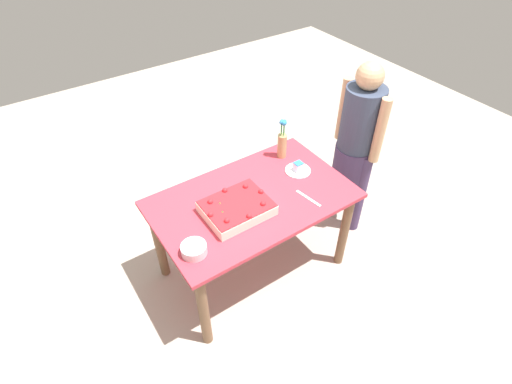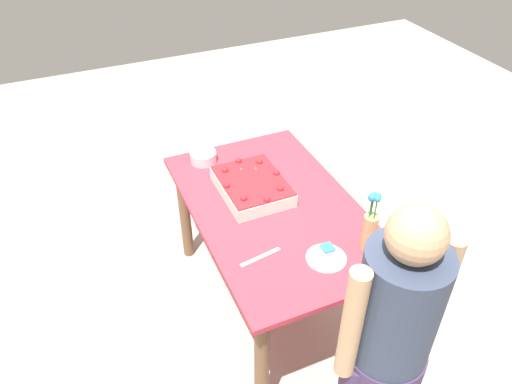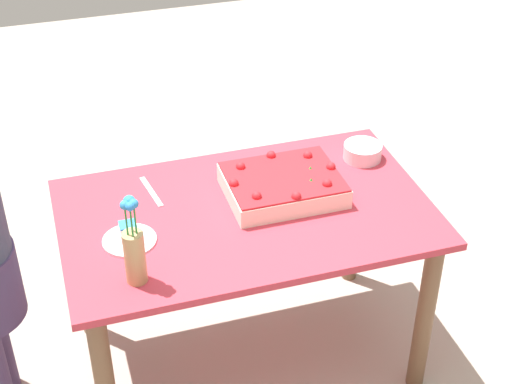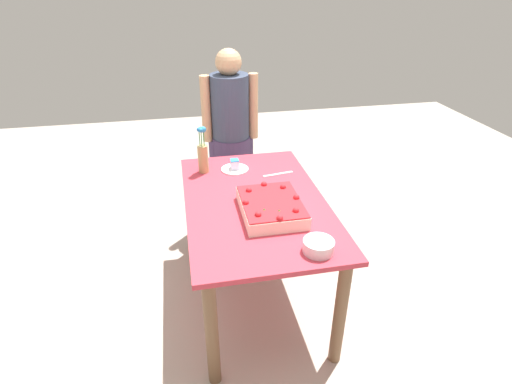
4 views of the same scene
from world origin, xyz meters
The scene contains 8 objects.
ground_plane centered at (0.00, 0.00, 0.00)m, with size 8.00×8.00×0.00m, color #B0A394.
dining_table centered at (0.00, 0.00, 0.64)m, with size 1.38×0.85×0.76m.
sheet_cake centered at (-0.17, -0.06, 0.80)m, with size 0.43×0.34×0.11m.
serving_plate_with_slice centered at (0.45, 0.06, 0.78)m, with size 0.19×0.19×0.08m.
cake_knife centered at (0.31, -0.22, 0.76)m, with size 0.22×0.02×0.00m, color silver.
flower_vase centered at (0.46, 0.27, 0.89)m, with size 0.07×0.07×0.33m.
fruit_bowl centered at (-0.56, -0.21, 0.79)m, with size 0.16×0.16×0.06m, color silver.
person_standing centered at (0.99, 0.01, 0.85)m, with size 0.31×0.45×1.49m.
Camera 4 is at (-2.06, 0.41, 1.98)m, focal length 28.00 mm.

